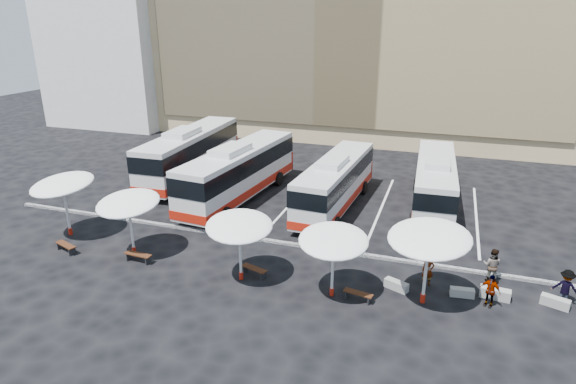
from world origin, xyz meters
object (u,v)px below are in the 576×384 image
(sunshade_2, at_px, (239,226))
(bus_2, at_px, (336,181))
(wood_bench_0, at_px, (66,246))
(passenger_0, at_px, (428,270))
(conc_bench_2, at_px, (495,293))
(bus_3, at_px, (435,181))
(sunshade_1, at_px, (128,203))
(passenger_2, at_px, (490,291))
(bus_0, at_px, (191,152))
(passenger_1, at_px, (492,265))
(sunshade_3, at_px, (334,241))
(wood_bench_3, at_px, (358,294))
(passenger_3, at_px, (566,287))
(conc_bench_3, at_px, (555,302))
(sunshade_4, at_px, (429,238))
(bus_1, at_px, (239,171))
(sunshade_0, at_px, (62,185))
(conc_bench_1, at_px, (462,292))
(wood_bench_1, at_px, (138,256))
(wood_bench_2, at_px, (254,270))
(conc_bench_0, at_px, (396,285))

(sunshade_2, bearing_deg, bus_2, 78.86)
(wood_bench_0, xyz_separation_m, passenger_0, (18.80, 2.75, 0.44))
(wood_bench_0, xyz_separation_m, conc_bench_2, (21.82, 2.53, -0.11))
(bus_3, relative_size, sunshade_1, 3.37)
(passenger_2, bearing_deg, sunshade_2, -149.69)
(bus_0, xyz_separation_m, conc_bench_2, (21.87, -11.32, -1.83))
(passenger_1, bearing_deg, sunshade_3, 42.06)
(sunshade_2, height_order, wood_bench_3, sunshade_2)
(passenger_0, bearing_deg, passenger_3, -14.49)
(conc_bench_3, distance_m, passenger_2, 2.99)
(sunshade_1, relative_size, sunshade_4, 0.74)
(bus_1, relative_size, bus_2, 1.11)
(sunshade_3, bearing_deg, conc_bench_3, 13.34)
(sunshade_4, distance_m, conc_bench_2, 4.46)
(sunshade_1, bearing_deg, passenger_3, 5.39)
(bus_1, relative_size, sunshade_1, 3.72)
(sunshade_0, bearing_deg, conc_bench_1, 0.89)
(wood_bench_1, bearing_deg, sunshade_4, 3.43)
(conc_bench_1, height_order, conc_bench_3, conc_bench_3)
(sunshade_3, relative_size, wood_bench_3, 2.71)
(passenger_0, relative_size, passenger_2, 1.02)
(sunshade_1, distance_m, wood_bench_0, 4.54)
(wood_bench_3, distance_m, conc_bench_1, 4.82)
(sunshade_1, relative_size, passenger_3, 2.04)
(bus_1, bearing_deg, sunshade_0, -122.95)
(sunshade_2, height_order, wood_bench_2, sunshade_2)
(sunshade_1, bearing_deg, bus_2, 49.29)
(bus_2, bearing_deg, passenger_1, -33.60)
(sunshade_3, xyz_separation_m, conc_bench_2, (7.09, 2.13, -2.53))
(bus_1, xyz_separation_m, sunshade_2, (4.64, -10.26, 0.78))
(sunshade_0, distance_m, wood_bench_0, 3.62)
(sunshade_0, relative_size, wood_bench_0, 2.99)
(sunshade_0, height_order, wood_bench_1, sunshade_0)
(wood_bench_3, bearing_deg, passenger_3, 16.97)
(wood_bench_3, relative_size, passenger_0, 0.88)
(wood_bench_1, relative_size, passenger_3, 0.91)
(sunshade_4, height_order, passenger_0, sunshade_4)
(bus_3, relative_size, sunshade_0, 2.51)
(bus_3, height_order, passenger_0, bus_3)
(sunshade_0, height_order, conc_bench_0, sunshade_0)
(wood_bench_1, relative_size, passenger_2, 1.00)
(bus_0, distance_m, passenger_2, 24.73)
(bus_2, xyz_separation_m, wood_bench_3, (3.65, -10.79, -1.52))
(wood_bench_0, bearing_deg, conc_bench_3, 6.26)
(wood_bench_3, height_order, conc_bench_0, conc_bench_0)
(sunshade_3, distance_m, conc_bench_0, 4.03)
(sunshade_4, distance_m, passenger_1, 4.74)
(sunshade_2, bearing_deg, bus_1, 114.31)
(conc_bench_2, relative_size, conc_bench_3, 1.12)
(conc_bench_1, distance_m, passenger_2, 1.31)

